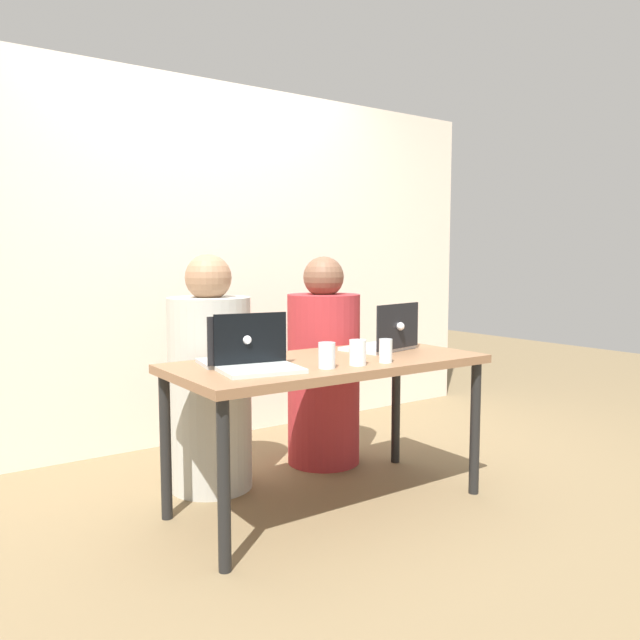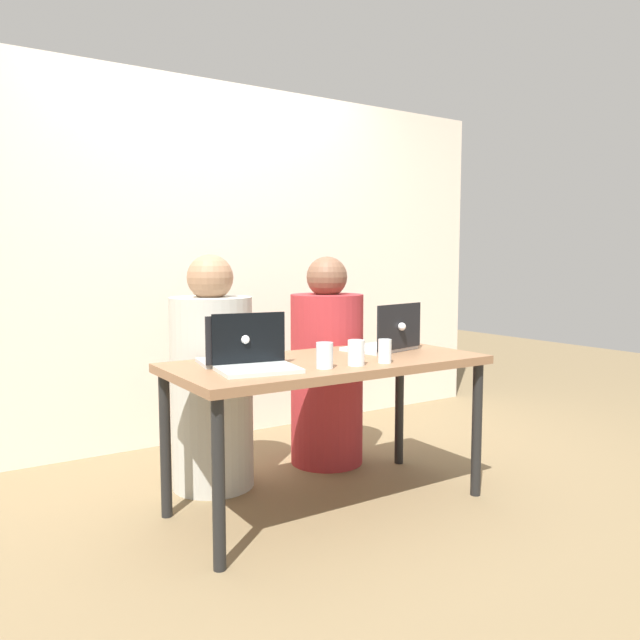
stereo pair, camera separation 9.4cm
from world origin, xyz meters
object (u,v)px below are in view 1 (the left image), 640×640
(laptop_front_left, at_px, (257,358))
(water_glass_left, at_px, (327,357))
(laptop_back_right, at_px, (385,340))
(water_glass_center, at_px, (358,354))
(water_glass_right, at_px, (386,352))
(person_on_right, at_px, (324,372))
(laptop_back_left, at_px, (241,354))
(person_on_left, at_px, (210,386))

(laptop_front_left, xyz_separation_m, water_glass_left, (0.27, -0.13, -0.00))
(water_glass_left, bearing_deg, laptop_front_left, 155.15)
(laptop_back_right, distance_m, water_glass_center, 0.48)
(laptop_front_left, distance_m, water_glass_right, 0.60)
(person_on_right, height_order, laptop_front_left, person_on_right)
(laptop_front_left, height_order, water_glass_left, laptop_front_left)
(person_on_right, distance_m, laptop_back_left, 0.91)
(laptop_back_right, relative_size, water_glass_center, 3.49)
(person_on_left, height_order, water_glass_right, person_on_left)
(laptop_front_left, bearing_deg, person_on_left, 93.17)
(laptop_front_left, bearing_deg, laptop_back_left, 95.30)
(person_on_right, distance_m, laptop_front_left, 1.01)
(person_on_left, xyz_separation_m, person_on_right, (0.71, 0.00, -0.00))
(laptop_back_left, height_order, laptop_front_left, laptop_front_left)
(person_on_left, relative_size, laptop_back_left, 3.16)
(laptop_back_left, distance_m, water_glass_right, 0.65)
(person_on_right, bearing_deg, laptop_back_right, 111.25)
(person_on_right, relative_size, laptop_back_right, 3.00)
(person_on_right, distance_m, water_glass_left, 0.92)
(laptop_back_left, xyz_separation_m, water_glass_right, (0.57, -0.32, -0.00))
(person_on_right, bearing_deg, water_glass_center, 80.19)
(water_glass_left, xyz_separation_m, water_glass_right, (0.31, -0.03, -0.00))
(laptop_back_left, bearing_deg, water_glass_right, 161.12)
(laptop_back_left, bearing_deg, person_on_right, -139.07)
(person_on_right, bearing_deg, laptop_front_left, 53.08)
(water_glass_left, height_order, water_glass_center, water_glass_center)
(laptop_back_right, distance_m, water_glass_right, 0.38)
(person_on_right, height_order, water_glass_left, person_on_right)
(laptop_front_left, bearing_deg, water_glass_left, -15.84)
(person_on_right, bearing_deg, laptop_back_left, 45.08)
(person_on_left, height_order, water_glass_center, person_on_left)
(water_glass_right, bearing_deg, laptop_back_left, 150.38)
(laptop_back_right, relative_size, water_glass_left, 3.54)
(laptop_back_left, relative_size, laptop_back_right, 0.96)
(person_on_left, bearing_deg, laptop_back_left, 69.97)
(laptop_back_left, xyz_separation_m, water_glass_left, (0.26, -0.29, -0.00))
(person_on_left, distance_m, water_glass_left, 0.79)
(person_on_left, xyz_separation_m, laptop_back_left, (-0.05, -0.44, 0.22))
(person_on_left, height_order, laptop_front_left, person_on_left)
(water_glass_right, bearing_deg, laptop_front_left, 164.72)
(laptop_back_right, bearing_deg, water_glass_left, 12.32)
(water_glass_left, bearing_deg, person_on_right, 55.67)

